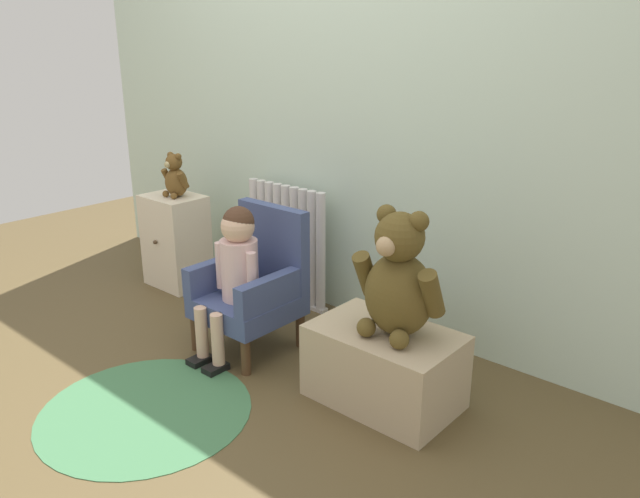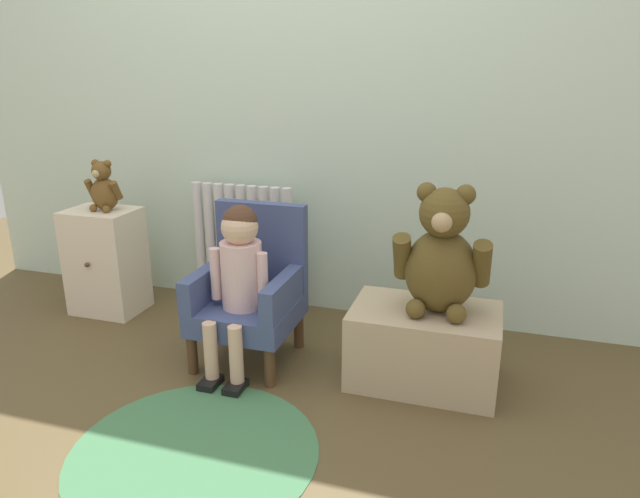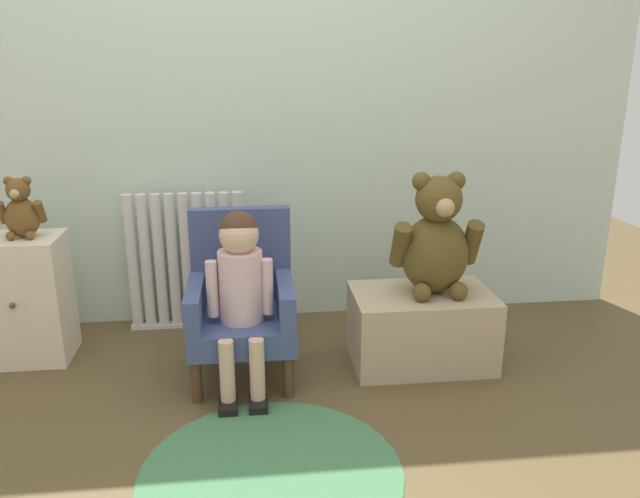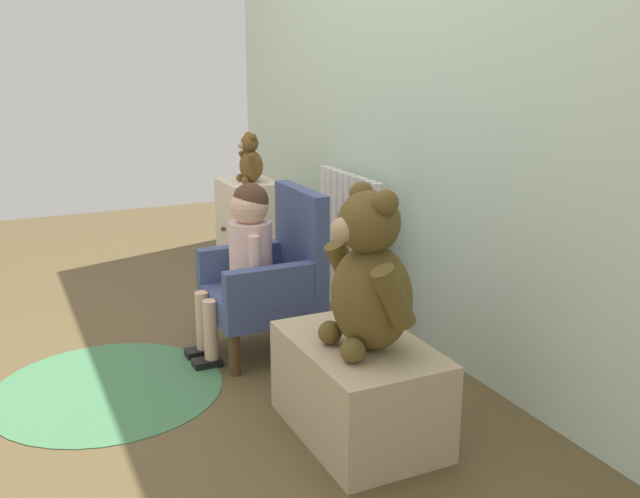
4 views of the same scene
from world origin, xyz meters
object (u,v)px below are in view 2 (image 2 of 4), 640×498
object	(u,v)px
child_figure	(238,266)
large_teddy_bear	(441,257)
floor_rug	(195,451)
small_dresser	(106,261)
child_armchair	(251,290)
radiator	(243,248)
small_teddy_bear	(104,188)
low_bench	(424,346)

from	to	relation	value
child_figure	large_teddy_bear	world-z (taller)	large_teddy_bear
child_figure	floor_rug	bearing A→B (deg)	-81.34
small_dresser	child_armchair	bearing A→B (deg)	-14.06
child_armchair	floor_rug	bearing A→B (deg)	-82.73
radiator	child_armchair	size ratio (longest dim) A/B	0.99
floor_rug	small_teddy_bear	bearing A→B (deg)	136.42
small_dresser	child_figure	bearing A→B (deg)	-20.46
small_dresser	floor_rug	world-z (taller)	small_dresser
radiator	child_armchair	distance (m)	0.55
radiator	small_teddy_bear	world-z (taller)	small_teddy_bear
large_teddy_bear	floor_rug	distance (m)	1.12
child_figure	floor_rug	world-z (taller)	child_figure
low_bench	floor_rug	size ratio (longest dim) A/B	0.70
small_dresser	low_bench	world-z (taller)	small_dresser
radiator	child_figure	distance (m)	0.66
small_teddy_bear	low_bench	bearing A→B (deg)	-8.21
small_dresser	small_teddy_bear	bearing A→B (deg)	8.70
low_bench	large_teddy_bear	world-z (taller)	large_teddy_bear
large_teddy_bear	low_bench	bearing A→B (deg)	-171.94
radiator	low_bench	bearing A→B (deg)	-25.79
large_teddy_bear	child_armchair	bearing A→B (deg)	-179.65
child_figure	large_teddy_bear	size ratio (longest dim) A/B	1.39
child_armchair	floor_rug	xyz separation A→B (m)	(0.09, -0.68, -0.30)
child_armchair	large_teddy_bear	bearing A→B (deg)	0.35
radiator	child_armchair	bearing A→B (deg)	-62.03
floor_rug	radiator	bearing A→B (deg)	106.43
radiator	child_armchair	world-z (taller)	child_armchair
child_armchair	small_dresser	bearing A→B (deg)	165.94
floor_rug	child_armchair	bearing A→B (deg)	97.27
low_bench	small_teddy_bear	world-z (taller)	small_teddy_bear
child_armchair	child_figure	size ratio (longest dim) A/B	0.95
large_teddy_bear	child_figure	bearing A→B (deg)	-171.66
small_dresser	floor_rug	size ratio (longest dim) A/B	0.65
child_figure	radiator	bearing A→B (deg)	113.35
radiator	small_teddy_bear	xyz separation A→B (m)	(-0.62, -0.25, 0.33)
child_figure	low_bench	distance (m)	0.81
small_dresser	low_bench	xyz separation A→B (m)	(1.66, -0.23, -0.11)
radiator	large_teddy_bear	size ratio (longest dim) A/B	1.30
large_teddy_bear	small_teddy_bear	world-z (taller)	large_teddy_bear
child_armchair	low_bench	bearing A→B (deg)	-0.13
radiator	floor_rug	size ratio (longest dim) A/B	0.79
child_armchair	large_teddy_bear	xyz separation A→B (m)	(0.80, 0.00, 0.23)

